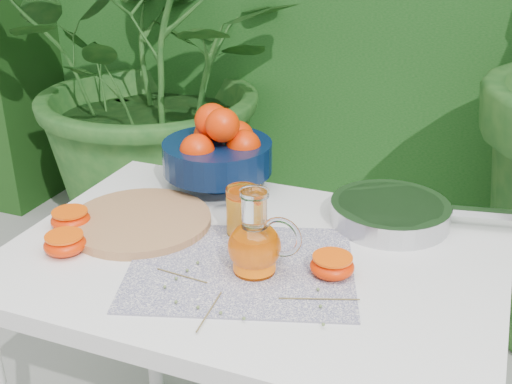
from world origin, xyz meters
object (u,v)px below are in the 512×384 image
at_px(cutting_board, 140,221).
at_px(saute_pan, 392,212).
at_px(fruit_bowl, 219,150).
at_px(white_table, 253,287).
at_px(juice_pitcher, 255,244).

xyz_separation_m(cutting_board, saute_pan, (0.52, 0.22, 0.02)).
bearing_deg(saute_pan, fruit_bowl, 174.85).
relative_size(fruit_bowl, saute_pan, 0.73).
bearing_deg(white_table, cutting_board, 175.42).
bearing_deg(saute_pan, white_table, -134.54).
bearing_deg(fruit_bowl, saute_pan, -5.15).
relative_size(fruit_bowl, juice_pitcher, 2.06).
distance_m(white_table, juice_pitcher, 0.16).
xyz_separation_m(white_table, cutting_board, (-0.28, 0.02, 0.09)).
bearing_deg(juice_pitcher, cutting_board, 164.03).
distance_m(fruit_bowl, juice_pitcher, 0.42).
distance_m(cutting_board, fruit_bowl, 0.28).
bearing_deg(cutting_board, white_table, -4.58).
xyz_separation_m(white_table, fruit_bowl, (-0.20, 0.28, 0.18)).
relative_size(white_table, fruit_bowl, 2.83).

